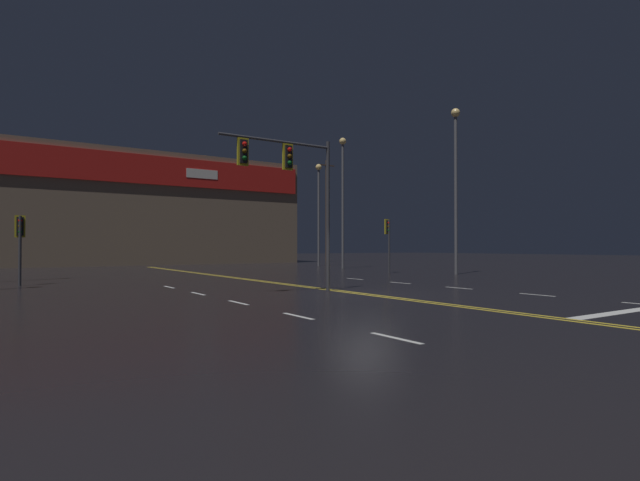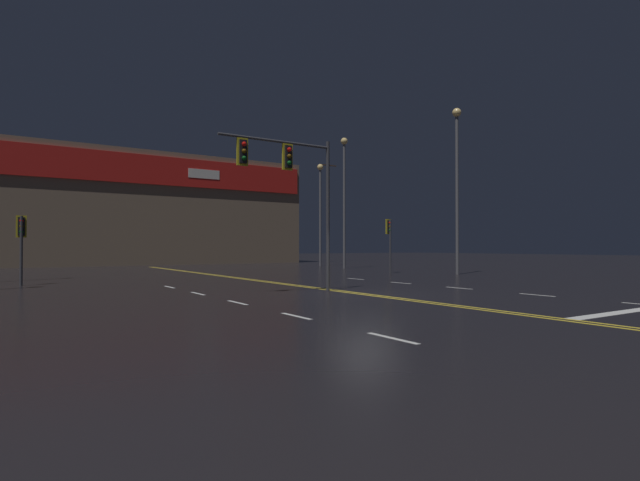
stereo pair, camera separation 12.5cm
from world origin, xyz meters
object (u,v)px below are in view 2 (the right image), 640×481
object	(u,v)px
streetlight_near_right	(457,170)
streetlight_far_left	(320,201)
traffic_signal_median	(287,173)
traffic_signal_corner_northwest	(21,234)
traffic_signal_corner_northeast	(389,233)
streetlight_far_right	(344,186)

from	to	relation	value
streetlight_near_right	streetlight_far_left	distance (m)	16.67
traffic_signal_median	streetlight_far_left	distance (m)	26.95
streetlight_near_right	traffic_signal_corner_northwest	bearing A→B (deg)	169.20
traffic_signal_median	traffic_signal_corner_northeast	distance (m)	15.51
streetlight_far_left	streetlight_near_right	bearing A→B (deg)	-91.88
streetlight_near_right	streetlight_far_left	xyz separation A→B (m)	(0.55, 16.65, -0.64)
traffic_signal_median	streetlight_far_left	world-z (taller)	streetlight_far_left
traffic_signal_median	streetlight_far_right	xyz separation A→B (m)	(14.50, 16.37, 2.14)
traffic_signal_median	traffic_signal_corner_northwest	xyz separation A→B (m)	(-8.25, 9.65, -2.22)
traffic_signal_median	streetlight_far_right	world-z (taller)	streetlight_far_right
traffic_signal_corner_northeast	streetlight_far_right	size ratio (longest dim) A/B	0.34
traffic_signal_corner_northeast	streetlight_near_right	world-z (taller)	streetlight_near_right
traffic_signal_corner_northeast	traffic_signal_corner_northwest	world-z (taller)	traffic_signal_corner_northeast
traffic_signal_corner_northeast	streetlight_near_right	bearing A→B (deg)	-54.71
traffic_signal_median	traffic_signal_corner_northeast	bearing A→B (deg)	34.66
traffic_signal_median	traffic_signal_corner_northeast	size ratio (longest dim) A/B	1.66
traffic_signal_corner_northeast	streetlight_far_right	xyz separation A→B (m)	(1.84, 7.62, 4.04)
streetlight_near_right	traffic_signal_corner_northeast	bearing A→B (deg)	125.29
traffic_signal_corner_northwest	streetlight_near_right	bearing A→B (deg)	-10.80
traffic_signal_median	traffic_signal_corner_northwest	bearing A→B (deg)	130.53
traffic_signal_corner_northeast	streetlight_far_left	distance (m)	13.84
streetlight_near_right	streetlight_far_right	bearing A→B (deg)	93.53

